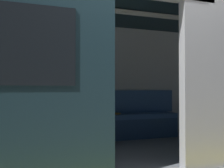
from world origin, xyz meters
The scene contains 6 objects.
train_car centered at (0.05, -1.08, 1.49)m, with size 6.40×2.51×2.30m.
bench_seat centered at (0.00, -2.00, 0.36)m, with size 3.25×0.44×0.47m.
person_seated centered at (0.03, -1.95, 0.69)m, with size 0.55×0.71×1.20m.
handbag centered at (0.39, -2.04, 0.55)m, with size 0.26×0.15×0.17m.
book centered at (-0.36, -2.06, 0.48)m, with size 0.15×0.22×0.03m, color gold.
grab_pole_door centered at (0.37, -0.48, 1.08)m, with size 0.04×0.04×2.16m, color silver.
Camera 1 is at (1.42, 2.66, 0.94)m, focal length 42.85 mm.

